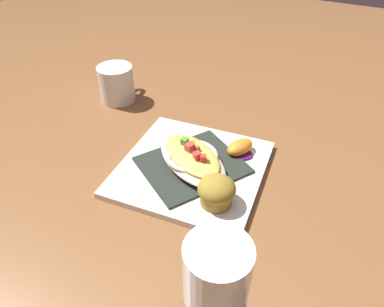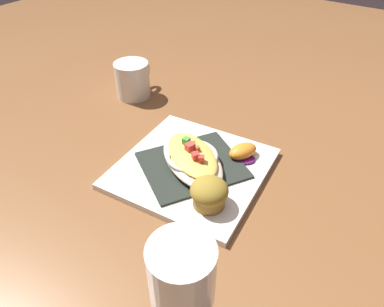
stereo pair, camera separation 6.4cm
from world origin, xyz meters
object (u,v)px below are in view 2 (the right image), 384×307
object	(u,v)px
coffee_mug	(133,81)
stemmed_glass	(182,278)
square_plate	(192,168)
gratin_dish	(192,157)
orange_garnish	(243,152)
muffin	(209,193)

from	to	relation	value
coffee_mug	stemmed_glass	bearing A→B (deg)	47.72
coffee_mug	stemmed_glass	xyz separation A→B (m)	(0.41, 0.45, 0.07)
square_plate	gratin_dish	distance (m)	0.03
square_plate	orange_garnish	size ratio (longest dim) A/B	3.79
square_plate	coffee_mug	distance (m)	0.33
gratin_dish	muffin	distance (m)	0.10
gratin_dish	muffin	size ratio (longest dim) A/B	3.13
orange_garnish	coffee_mug	bearing A→B (deg)	-102.71
gratin_dish	stemmed_glass	bearing A→B (deg)	32.45
square_plate	gratin_dish	world-z (taller)	gratin_dish
orange_garnish	square_plate	bearing A→B (deg)	-40.23
orange_garnish	stemmed_glass	xyz separation A→B (m)	(0.33, 0.09, 0.08)
gratin_dish	stemmed_glass	distance (m)	0.30
orange_garnish	stemmed_glass	world-z (taller)	stemmed_glass
coffee_mug	muffin	bearing A→B (deg)	58.73
muffin	coffee_mug	xyz separation A→B (m)	(-0.22, -0.37, 0.00)
orange_garnish	coffee_mug	size ratio (longest dim) A/B	0.59
gratin_dish	stemmed_glass	size ratio (longest dim) A/B	1.29
muffin	stemmed_glass	world-z (taller)	stemmed_glass
coffee_mug	gratin_dish	bearing A→B (deg)	61.29
square_plate	gratin_dish	bearing A→B (deg)	51.93
square_plate	stemmed_glass	size ratio (longest dim) A/B	1.71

